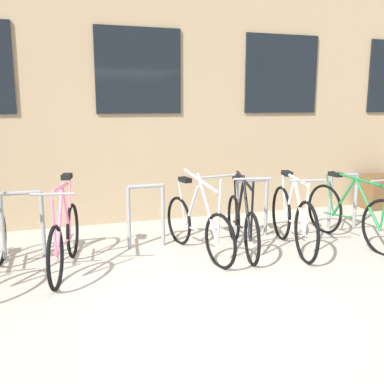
% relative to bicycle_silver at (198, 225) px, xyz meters
% --- Properties ---
extents(ground_plane, '(42.00, 42.00, 0.00)m').
position_rel_bicycle_silver_xyz_m(ground_plane, '(-0.36, -1.43, -0.37)').
color(ground_plane, '#B2ADA0').
extents(storefront_building, '(28.00, 6.43, 6.67)m').
position_rel_bicycle_silver_xyz_m(storefront_building, '(-0.36, 4.96, 2.97)').
color(storefront_building, tan).
rests_on(storefront_building, ground).
extents(bike_rack, '(6.50, 0.05, 0.84)m').
position_rel_bicycle_silver_xyz_m(bike_rack, '(-0.55, 0.47, 0.12)').
color(bike_rack, gray).
rests_on(bike_rack, ground).
extents(bicycle_silver, '(0.49, 1.66, 1.08)m').
position_rel_bicycle_silver_xyz_m(bicycle_silver, '(0.00, 0.00, 0.00)').
color(bicycle_silver, black).
rests_on(bicycle_silver, ground).
extents(bicycle_white, '(0.48, 1.69, 1.00)m').
position_rel_bicycle_silver_xyz_m(bicycle_white, '(1.23, -0.17, 0.03)').
color(bicycle_white, black).
rests_on(bicycle_white, ground).
extents(bicycle_green, '(0.44, 1.81, 0.97)m').
position_rel_bicycle_silver_xyz_m(bicycle_green, '(2.12, -0.17, 0.02)').
color(bicycle_green, black).
rests_on(bicycle_green, ground).
extents(bicycle_pink, '(0.51, 1.63, 1.07)m').
position_rel_bicycle_silver_xyz_m(bicycle_pink, '(-1.59, -0.07, 0.01)').
color(bicycle_pink, black).
rests_on(bicycle_pink, ground).
extents(bicycle_black, '(0.45, 1.59, 1.03)m').
position_rel_bicycle_silver_xyz_m(bicycle_black, '(0.58, -0.04, -0.01)').
color(bicycle_black, black).
rests_on(bicycle_black, ground).
extents(planter_box, '(0.70, 0.44, 0.60)m').
position_rel_bicycle_silver_xyz_m(planter_box, '(3.95, 1.42, -0.07)').
color(planter_box, brown).
rests_on(planter_box, ground).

